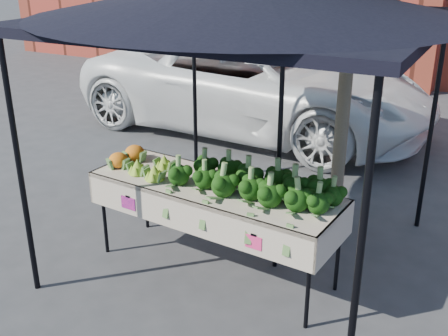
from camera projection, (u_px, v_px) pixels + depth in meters
ground at (205, 259)px, 5.47m from camera, size 90.00×90.00×0.00m
table at (214, 229)px, 5.12m from camera, size 2.46×1.00×0.90m
canopy at (248, 126)px, 5.05m from camera, size 3.16×3.16×2.74m
broccoli_heap at (254, 179)px, 4.75m from camera, size 1.61×0.58×0.27m
romanesco_cluster at (152, 163)px, 5.19m from camera, size 0.44×0.48×0.21m
cauliflower_pair at (127, 155)px, 5.41m from camera, size 0.24×0.44×0.19m
street_tree at (350, 24)px, 5.58m from camera, size 2.23×2.23×4.39m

